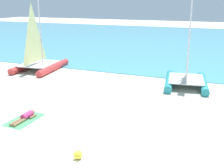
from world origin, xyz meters
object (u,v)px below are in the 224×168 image
Objects in this scene: sunbather_right at (25,117)px; beach_ball at (78,155)px; sailboat_red at (39,59)px; sailboat_teal at (187,74)px; towel_right at (25,120)px.

beach_ball is at bearing -26.64° from sunbather_right.
sailboat_teal is (11.64, -0.04, -0.08)m from sailboat_red.
sunbather_right is 4.47m from beach_ball.
sailboat_red is 3.14× the size of towel_right.
sailboat_red reaches higher than beach_ball.
towel_right is at bearing -63.51° from sailboat_red.
sailboat_teal is at bearing -5.68° from sailboat_red.
sailboat_teal reaches higher than towel_right.
towel_right is at bearing -135.66° from sailboat_teal.
sailboat_red is 11.64m from sailboat_teal.
sailboat_teal is 10.64m from beach_ball.
sunbather_right is (-6.41, -8.27, -0.68)m from sailboat_teal.
sunbather_right is at bearing 89.15° from towel_right.
sunbather_right is at bearing -135.88° from sailboat_teal.
sailboat_teal is 10.49m from sunbather_right.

